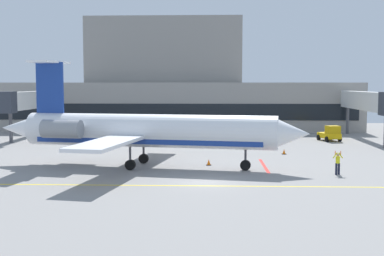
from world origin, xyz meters
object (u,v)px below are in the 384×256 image
(baggage_tug, at_px, (163,134))
(pushback_tractor, at_px, (330,134))
(marshaller, at_px, (338,163))
(regional_jet, at_px, (143,131))

(baggage_tug, height_order, pushback_tractor, pushback_tractor)
(baggage_tug, relative_size, pushback_tractor, 1.01)
(baggage_tug, bearing_deg, pushback_tractor, 1.99)
(baggage_tug, xyz_separation_m, pushback_tractor, (21.81, 0.76, 0.02))
(baggage_tug, height_order, marshaller, baggage_tug)
(regional_jet, bearing_deg, pushback_tractor, 45.14)
(pushback_tractor, height_order, marshaller, pushback_tractor)
(pushback_tractor, bearing_deg, regional_jet, -134.86)
(regional_jet, height_order, pushback_tractor, regional_jet)
(pushback_tractor, bearing_deg, baggage_tug, -178.01)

